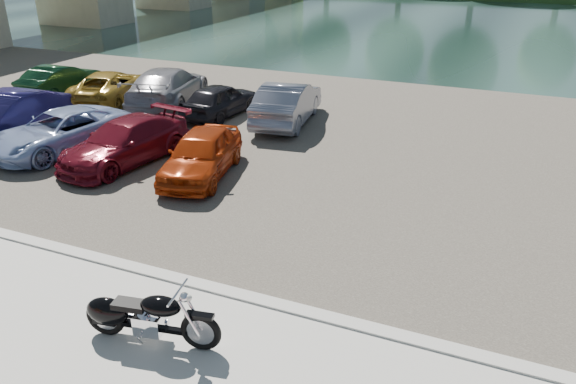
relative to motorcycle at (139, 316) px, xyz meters
name	(u,v)px	position (x,y,z in m)	size (l,w,h in m)	color
ground	(172,367)	(0.75, -0.27, -0.56)	(200.00, 200.00, 0.00)	#595447
kerb	(233,295)	(0.75, 1.73, -0.49)	(60.00, 0.30, 0.14)	beige
parking_lot	(367,146)	(0.75, 10.73, -0.54)	(60.00, 18.00, 0.04)	#403B34
river	(474,27)	(0.75, 39.73, -0.56)	(120.00, 40.00, 0.00)	#182C29
motorcycle	(139,316)	(0.00, 0.00, 0.00)	(2.31, 0.83, 1.05)	black
car_1	(6,118)	(-10.18, 6.64, 0.24)	(1.60, 4.60, 1.52)	#1B1748
car_2	(61,131)	(-7.83, 6.55, 0.10)	(2.07, 4.48, 1.24)	#8FA4D0
car_3	(125,142)	(-5.38, 6.53, 0.11)	(1.76, 4.32, 1.25)	#5F0D1A
car_4	(201,154)	(-2.79, 6.52, 0.12)	(1.52, 3.78, 1.29)	#A42F0A
car_5	(60,80)	(-12.82, 11.79, 0.12)	(1.35, 3.87, 1.27)	black
car_6	(111,86)	(-10.30, 11.89, 0.09)	(2.03, 4.40, 1.22)	olive
car_7	(168,87)	(-7.79, 12.25, 0.23)	(2.09, 5.15, 1.49)	gray
car_8	(220,100)	(-5.20, 11.77, 0.09)	(1.45, 3.61, 1.23)	black
car_9	(287,103)	(-2.58, 11.99, 0.21)	(1.54, 4.42, 1.46)	slate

